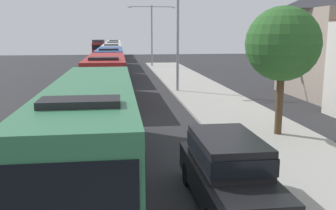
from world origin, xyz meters
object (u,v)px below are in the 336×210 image
Objects in this scene: bus_lead at (93,126)px; streetlamp_far at (152,29)px; box_truck_oncoming at (98,47)px; streetlamp_mid at (178,28)px; bus_tail_end at (114,47)px; bus_middle at (110,62)px; white_suv at (228,168)px; bus_second_in_line at (106,77)px; bus_fourth_in_line at (112,55)px; bus_rear at (113,50)px; roadside_tree at (283,44)px.

streetlamp_far reaches higher than bus_lead.
box_truck_oncoming is 0.93× the size of streetlamp_mid.
bus_tail_end is (0.00, 65.84, 0.00)m from bus_lead.
bus_tail_end reaches higher than box_truck_oncoming.
bus_middle is at bearing -112.04° from streetlamp_far.
bus_second_in_line is at bearing 102.90° from white_suv.
bus_fourth_in_line is 26.31m from bus_tail_end.
box_truck_oncoming is at bearing 101.69° from bus_rear.
bus_fourth_in_line is 13.78m from bus_rear.
streetlamp_far reaches higher than streetlamp_mid.
roadside_tree is at bearing -86.03° from streetlamp_far.
bus_lead and bus_tail_end have the same top height.
roadside_tree is (7.89, 3.75, 2.44)m from bus_lead.
white_suv is at bearing -94.98° from streetlamp_mid.
bus_fourth_in_line is at bearing -83.66° from box_truck_oncoming.
streetlamp_mid is 22.62m from streetlamp_far.
bus_fourth_in_line is 1.58× the size of streetlamp_mid.
bus_lead is at bearing -154.58° from roadside_tree.
bus_rear is 12.53m from bus_tail_end.
white_suv is 0.89× the size of roadside_tree.
bus_lead is 13.63m from bus_second_in_line.
roadside_tree reaches higher than bus_fourth_in_line.
bus_middle and bus_tail_end have the same top height.
streetlamp_far is (0.00, 22.62, 0.14)m from streetlamp_mid.
bus_middle is 14.79m from streetlamp_far.
streetlamp_mid is at bearing 100.62° from roadside_tree.
bus_tail_end is at bearing 97.24° from roadside_tree.
streetlamp_far is 1.44× the size of roadside_tree.
streetlamp_mid is (1.70, 19.52, 3.97)m from white_suv.
bus_rear reaches higher than box_truck_oncoming.
bus_second_in_line is at bearing 90.00° from bus_lead.
white_suv is (3.70, -55.82, -0.66)m from bus_rear.
streetlamp_mid is (5.40, 17.01, 3.32)m from bus_lead.
bus_lead is at bearing -107.61° from streetlamp_mid.
bus_lead is at bearing -90.00° from bus_middle.
bus_lead is 1.12× the size of bus_rear.
streetlamp_far is at bearing 67.96° from bus_middle.
bus_rear and bus_tail_end have the same top height.
streetlamp_far reaches higher than bus_tail_end.
bus_middle is at bearing -90.00° from bus_fourth_in_line.
bus_second_in_line is 0.88× the size of bus_tail_end.
box_truck_oncoming is (-3.30, 42.96, 0.01)m from bus_middle.
bus_rear is 16.29m from box_truck_oncoming.
bus_tail_end is (0.00, 52.21, 0.00)m from bus_second_in_line.
bus_lead is 1.00× the size of bus_tail_end.
bus_fourth_in_line is at bearing -90.00° from bus_tail_end.
bus_tail_end reaches higher than white_suv.
bus_middle is at bearing 90.00° from bus_lead.
bus_lead is 40.15m from streetlamp_far.
roadside_tree is (7.89, -9.88, 2.44)m from bus_second_in_line.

